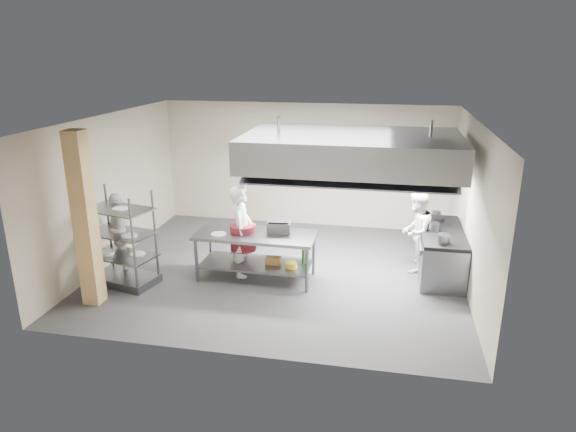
% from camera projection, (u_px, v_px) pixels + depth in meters
% --- Properties ---
extents(floor, '(7.00, 7.00, 0.00)m').
position_uv_depth(floor, '(280.00, 271.00, 10.20)').
color(floor, '#282829').
rests_on(floor, ground).
extents(ceiling, '(7.00, 7.00, 0.00)m').
position_uv_depth(ceiling, '(279.00, 119.00, 9.28)').
color(ceiling, silver).
rests_on(ceiling, wall_back).
extents(wall_back, '(7.00, 0.00, 7.00)m').
position_uv_depth(wall_back, '(305.00, 165.00, 12.54)').
color(wall_back, tan).
rests_on(wall_back, ground).
extents(wall_left, '(0.00, 6.00, 6.00)m').
position_uv_depth(wall_left, '(111.00, 189.00, 10.39)').
color(wall_left, tan).
rests_on(wall_left, ground).
extents(wall_right, '(0.00, 6.00, 6.00)m').
position_uv_depth(wall_right, '(472.00, 209.00, 9.09)').
color(wall_right, tan).
rests_on(wall_right, ground).
extents(column, '(0.30, 0.30, 3.00)m').
position_uv_depth(column, '(85.00, 220.00, 8.50)').
color(column, tan).
rests_on(column, floor).
extents(exhaust_hood, '(4.00, 2.50, 0.60)m').
position_uv_depth(exhaust_hood, '(352.00, 150.00, 9.60)').
color(exhaust_hood, slate).
rests_on(exhaust_hood, ceiling).
extents(hood_strip_a, '(1.60, 0.12, 0.04)m').
position_uv_depth(hood_strip_a, '(304.00, 165.00, 9.86)').
color(hood_strip_a, white).
rests_on(hood_strip_a, exhaust_hood).
extents(hood_strip_b, '(1.60, 0.12, 0.04)m').
position_uv_depth(hood_strip_b, '(400.00, 169.00, 9.53)').
color(hood_strip_b, white).
rests_on(hood_strip_b, exhaust_hood).
extents(wall_shelf, '(1.50, 0.28, 0.04)m').
position_uv_depth(wall_shelf, '(380.00, 170.00, 12.06)').
color(wall_shelf, slate).
rests_on(wall_shelf, wall_back).
extents(island, '(2.27, 0.96, 0.91)m').
position_uv_depth(island, '(256.00, 256.00, 9.75)').
color(island, gray).
rests_on(island, floor).
extents(island_worktop, '(2.27, 0.96, 0.06)m').
position_uv_depth(island_worktop, '(256.00, 235.00, 9.62)').
color(island_worktop, slate).
rests_on(island_worktop, island).
extents(island_undershelf, '(2.09, 0.87, 0.04)m').
position_uv_depth(island_undershelf, '(256.00, 263.00, 9.80)').
color(island_undershelf, slate).
rests_on(island_undershelf, island).
extents(pass_rack, '(1.32, 0.95, 1.80)m').
position_uv_depth(pass_rack, '(121.00, 238.00, 9.43)').
color(pass_rack, slate).
rests_on(pass_rack, floor).
extents(cooking_range, '(0.80, 2.00, 0.84)m').
position_uv_depth(cooking_range, '(440.00, 253.00, 9.97)').
color(cooking_range, gray).
rests_on(cooking_range, floor).
extents(range_top, '(0.78, 1.96, 0.06)m').
position_uv_depth(range_top, '(442.00, 232.00, 9.83)').
color(range_top, black).
rests_on(range_top, cooking_range).
extents(chef_head, '(0.49, 0.69, 1.77)m').
position_uv_depth(chef_head, '(242.00, 231.00, 9.79)').
color(chef_head, white).
rests_on(chef_head, floor).
extents(chef_line, '(0.82, 0.93, 1.62)m').
position_uv_depth(chef_line, '(416.00, 232.00, 10.01)').
color(chef_line, silver).
rests_on(chef_line, floor).
extents(chef_plating, '(0.77, 1.04, 1.64)m').
position_uv_depth(chef_plating, '(120.00, 234.00, 9.85)').
color(chef_plating, silver).
rests_on(chef_plating, floor).
extents(griddle, '(0.47, 0.39, 0.21)m').
position_uv_depth(griddle, '(279.00, 227.00, 9.66)').
color(griddle, slate).
rests_on(griddle, island_worktop).
extents(wicker_basket, '(0.30, 0.22, 0.13)m').
position_uv_depth(wicker_basket, '(273.00, 260.00, 9.74)').
color(wicker_basket, brown).
rests_on(wicker_basket, island_undershelf).
extents(stockpot, '(0.23, 0.23, 0.16)m').
position_uv_depth(stockpot, '(433.00, 227.00, 9.78)').
color(stockpot, gray).
rests_on(stockpot, range_top).
extents(plate_stack, '(0.28, 0.28, 0.05)m').
position_uv_depth(plate_stack, '(123.00, 254.00, 9.52)').
color(plate_stack, white).
rests_on(plate_stack, pass_rack).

